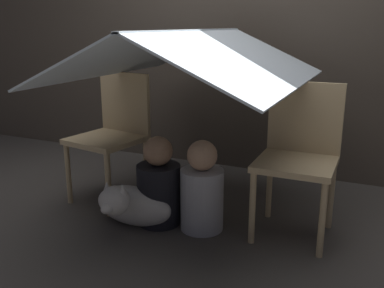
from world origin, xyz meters
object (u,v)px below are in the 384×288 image
Objects in this scene: chair_right at (299,151)px; dog at (130,205)px; person_second at (202,191)px; chair_left at (114,130)px; person_front at (159,187)px.

chair_right reaches higher than dog.
chair_right is 0.62m from person_second.
chair_left is 0.60m from person_front.
person_front is (0.49, -0.25, -0.26)m from chair_left.
dog is at bearing -157.66° from chair_right.
chair_left and chair_right have the same top height.
chair_left is 0.63m from dog.
person_front is at bearing -173.56° from person_second.
person_second is at bearing -5.90° from chair_left.
dog is (-0.13, -0.13, -0.09)m from person_front.
chair_left is 1.59× the size of person_second.
person_front is at bearing 44.80° from dog.
chair_left is at bearing 153.01° from person_front.
chair_left is 1.00× the size of chair_right.
person_front is 0.21m from dog.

